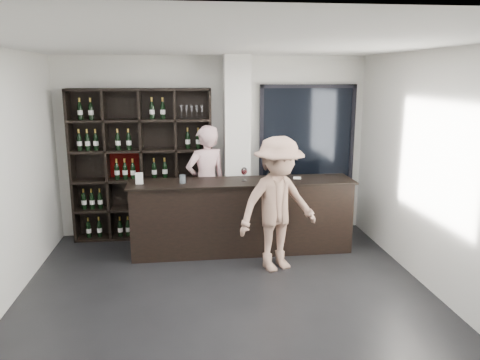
{
  "coord_description": "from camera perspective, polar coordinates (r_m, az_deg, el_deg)",
  "views": [
    {
      "loc": [
        -0.43,
        -4.86,
        2.59
      ],
      "look_at": [
        0.25,
        1.1,
        1.25
      ],
      "focal_mm": 35.0,
      "sensor_mm": 36.0,
      "label": 1
    }
  ],
  "objects": [
    {
      "name": "floor",
      "position": [
        5.53,
        -1.3,
        -15.38
      ],
      "size": [
        5.0,
        5.5,
        0.01
      ],
      "primitive_type": "cube",
      "color": "black",
      "rests_on": "ground"
    },
    {
      "name": "wine_shelf",
      "position": [
        7.59,
        -11.82,
        1.81
      ],
      "size": [
        2.2,
        0.35,
        2.4
      ],
      "primitive_type": null,
      "color": "black",
      "rests_on": "floor"
    },
    {
      "name": "structural_column",
      "position": [
        7.46,
        -0.4,
        3.84
      ],
      "size": [
        0.4,
        0.4,
        2.9
      ],
      "primitive_type": "cube",
      "color": "silver",
      "rests_on": "floor"
    },
    {
      "name": "glass_panel",
      "position": [
        7.9,
        8.14,
        3.84
      ],
      "size": [
        1.6,
        0.08,
        2.1
      ],
      "color": "black",
      "rests_on": "floor"
    },
    {
      "name": "tasting_counter",
      "position": [
        6.96,
        0.24,
        -4.44
      ],
      "size": [
        3.3,
        0.68,
        1.09
      ],
      "rotation": [
        0.0,
        0.0,
        0.01
      ],
      "color": "black",
      "rests_on": "floor"
    },
    {
      "name": "taster_pink",
      "position": [
        7.36,
        -4.13,
        -0.49
      ],
      "size": [
        0.79,
        0.67,
        1.85
      ],
      "primitive_type": "imported",
      "rotation": [
        0.0,
        0.0,
        3.54
      ],
      "color": "beige",
      "rests_on": "floor"
    },
    {
      "name": "taster_black",
      "position": [
        7.52,
        4.3,
        -1.58
      ],
      "size": [
        0.82,
        0.69,
        1.5
      ],
      "primitive_type": "imported",
      "rotation": [
        0.0,
        0.0,
        2.97
      ],
      "color": "black",
      "rests_on": "floor"
    },
    {
      "name": "customer",
      "position": [
        6.26,
        4.64,
        -2.98
      ],
      "size": [
        1.34,
        1.07,
        1.82
      ],
      "primitive_type": "imported",
      "rotation": [
        0.0,
        0.0,
        0.39
      ],
      "color": "#A17A67",
      "rests_on": "floor"
    },
    {
      "name": "wine_glass",
      "position": [
        6.81,
        0.51,
        0.81
      ],
      "size": [
        0.12,
        0.12,
        0.22
      ],
      "primitive_type": null,
      "rotation": [
        0.0,
        0.0,
        0.41
      ],
      "color": "white",
      "rests_on": "tasting_counter"
    },
    {
      "name": "spit_cup",
      "position": [
        6.72,
        -7.02,
        0.12
      ],
      "size": [
        0.1,
        0.1,
        0.12
      ],
      "primitive_type": "cylinder",
      "rotation": [
        0.0,
        0.0,
        0.15
      ],
      "color": "#A2B3BF",
      "rests_on": "tasting_counter"
    },
    {
      "name": "napkin_stack",
      "position": [
        7.03,
        6.97,
        0.25
      ],
      "size": [
        0.12,
        0.12,
        0.02
      ],
      "primitive_type": "cube",
      "rotation": [
        0.0,
        0.0,
        -0.16
      ],
      "color": "white",
      "rests_on": "tasting_counter"
    },
    {
      "name": "card_stand",
      "position": [
        6.77,
        -12.19,
        0.19
      ],
      "size": [
        0.11,
        0.06,
        0.16
      ],
      "primitive_type": "cube",
      "rotation": [
        0.0,
        0.0,
        0.07
      ],
      "color": "white",
      "rests_on": "tasting_counter"
    }
  ]
}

